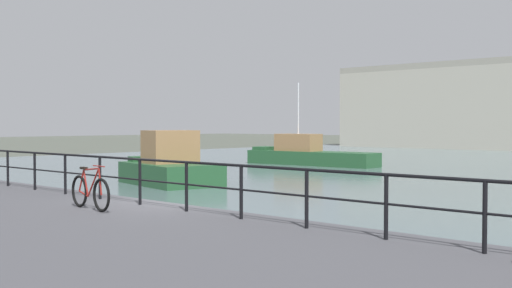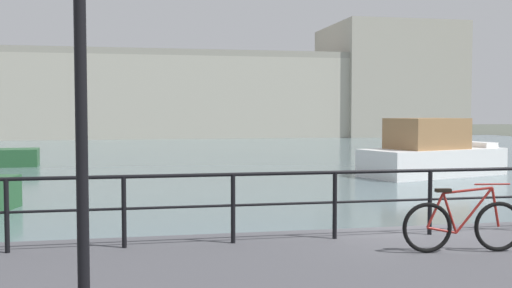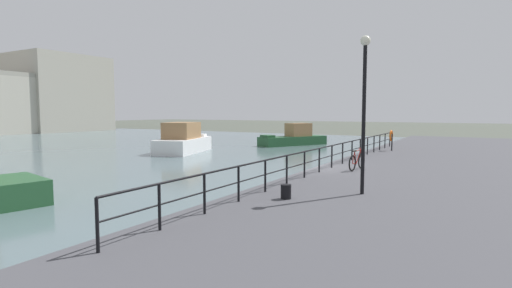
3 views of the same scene
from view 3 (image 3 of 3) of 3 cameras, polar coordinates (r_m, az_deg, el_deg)
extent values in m
plane|color=#4C5147|center=(19.35, 8.81, -6.05)|extent=(240.00, 240.00, 0.00)
cube|color=#47474C|center=(17.98, 28.59, -5.85)|extent=(56.00, 13.00, 0.96)
cube|color=#A49F91|center=(82.26, -27.11, 6.49)|extent=(14.87, 14.32, 13.69)
cube|color=white|center=(35.15, -10.48, -0.18)|extent=(7.33, 4.71, 1.25)
cube|color=#997047|center=(34.71, -10.76, 1.95)|extent=(3.85, 3.21, 1.41)
cube|color=white|center=(37.73, -8.78, 1.31)|extent=(1.37, 2.11, 0.24)
cube|color=#23512D|center=(42.08, 5.38, 0.47)|extent=(7.81, 5.50, 0.95)
cube|color=#997047|center=(42.46, 6.19, 2.09)|extent=(2.99, 2.64, 1.40)
cube|color=#23512D|center=(40.17, 1.70, 1.14)|extent=(1.52, 1.75, 0.24)
cylinder|color=black|center=(8.05, -22.09, -10.91)|extent=(0.07, 0.07, 1.05)
cylinder|color=black|center=(9.09, -13.87, -8.90)|extent=(0.07, 0.07, 1.05)
cylinder|color=black|center=(10.28, -7.51, -7.21)|extent=(0.07, 0.07, 1.05)
cylinder|color=black|center=(11.58, -2.56, -5.82)|extent=(0.07, 0.07, 1.05)
cylinder|color=black|center=(12.96, 1.36, -4.69)|extent=(0.07, 0.07, 1.05)
cylinder|color=black|center=(14.38, 4.50, -3.76)|extent=(0.07, 0.07, 1.05)
cylinder|color=black|center=(15.84, 7.06, -2.99)|extent=(0.07, 0.07, 1.05)
cylinder|color=black|center=(17.33, 9.18, -2.35)|extent=(0.07, 0.07, 1.05)
cylinder|color=black|center=(18.85, 10.96, -1.81)|extent=(0.07, 0.07, 1.05)
cylinder|color=black|center=(20.38, 12.48, -1.35)|extent=(0.07, 0.07, 1.05)
cylinder|color=black|center=(21.92, 13.78, -0.95)|extent=(0.07, 0.07, 1.05)
cylinder|color=black|center=(23.47, 14.91, -0.60)|extent=(0.07, 0.07, 1.05)
cylinder|color=black|center=(25.04, 15.90, -0.30)|extent=(0.07, 0.07, 1.05)
cylinder|color=black|center=(26.61, 16.77, -0.03)|extent=(0.07, 0.07, 1.05)
cylinder|color=black|center=(28.18, 17.55, 0.21)|extent=(0.07, 0.07, 1.05)
cylinder|color=black|center=(29.77, 18.24, 0.42)|extent=(0.07, 0.07, 1.05)
cylinder|color=black|center=(31.35, 18.87, 0.61)|extent=(0.07, 0.07, 1.05)
cylinder|color=black|center=(18.79, 10.99, -0.22)|extent=(25.97, 0.06, 0.06)
cylinder|color=black|center=(18.84, 10.97, -1.65)|extent=(25.97, 0.04, 0.04)
torus|color=black|center=(18.86, 15.08, -2.39)|extent=(0.72, 0.14, 0.72)
torus|color=black|center=(17.89, 13.83, -2.74)|extent=(0.72, 0.14, 0.72)
cylinder|color=maroon|center=(18.49, 14.68, -1.77)|extent=(0.55, 0.10, 0.66)
cylinder|color=maroon|center=(18.16, 14.25, -1.98)|extent=(0.24, 0.06, 0.58)
cylinder|color=maroon|center=(18.37, 14.58, -0.91)|extent=(0.72, 0.12, 0.11)
cylinder|color=maroon|center=(18.09, 14.09, -2.79)|extent=(0.43, 0.08, 0.12)
cylinder|color=maroon|center=(17.97, 13.99, -1.92)|extent=(0.26, 0.07, 0.51)
cylinder|color=maroon|center=(18.78, 15.04, -1.56)|extent=(0.14, 0.05, 0.57)
cube|color=black|center=(18.04, 14.15, -0.99)|extent=(0.23, 0.11, 0.05)
cylinder|color=maroon|center=(18.69, 15.00, -0.56)|extent=(0.52, 0.08, 0.02)
cylinder|color=black|center=(12.03, 4.37, -6.92)|extent=(0.32, 0.32, 0.44)
cylinder|color=black|center=(28.02, 19.16, 0.24)|extent=(0.08, 0.08, 1.15)
torus|color=orange|center=(28.00, 19.06, 1.16)|extent=(0.75, 0.11, 0.75)
cylinder|color=black|center=(12.90, 15.38, 3.28)|extent=(0.12, 0.12, 4.71)
sphere|color=silver|center=(13.08, 15.63, 14.27)|extent=(0.32, 0.32, 0.32)
camera|label=1|loc=(29.65, 35.58, 2.36)|focal=44.51mm
camera|label=2|loc=(13.29, 42.56, 0.70)|focal=42.43mm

